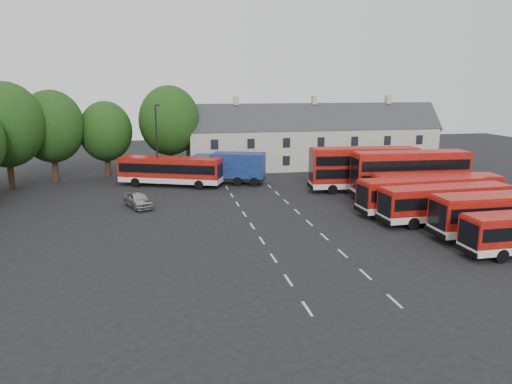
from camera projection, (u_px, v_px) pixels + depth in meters
ground at (257, 233)px, 39.97m from camera, size 140.00×140.00×0.00m
lane_markings at (281, 224)px, 42.35m from camera, size 5.15×33.80×0.01m
treeline at (32, 132)px, 53.25m from camera, size 29.92×32.59×12.01m
terrace_houses at (313, 140)px, 70.52m from camera, size 35.70×7.13×10.06m
bus_row_b at (509, 211)px, 38.45m from camera, size 12.29×2.91×3.47m
bus_row_c at (446, 201)px, 42.38m from camera, size 11.57×3.12×3.24m
bus_row_d at (422, 193)px, 45.36m from camera, size 11.89×3.28×3.33m
bus_row_e at (436, 188)px, 47.24m from camera, size 12.06×4.62×3.33m
bus_dd_south at (410, 172)px, 51.46m from camera, size 12.10×3.30×4.92m
bus_dd_north at (364, 167)px, 54.84m from camera, size 12.06×3.79×4.86m
bus_north at (170, 169)px, 57.73m from camera, size 12.09×7.00×3.38m
box_truck at (230, 166)px, 59.09m from camera, size 8.91×5.31×3.72m
silver_car at (138, 200)px, 48.03m from camera, size 3.29×4.83×1.53m
lamppost at (157, 144)px, 56.31m from camera, size 0.65×0.27×9.44m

